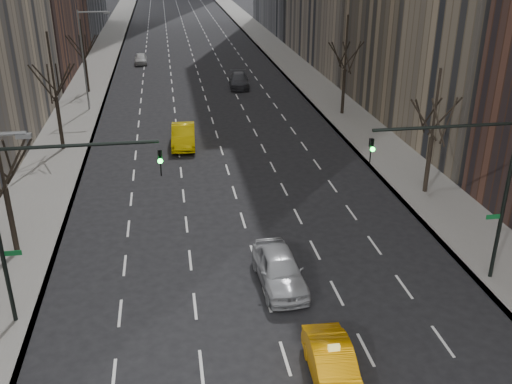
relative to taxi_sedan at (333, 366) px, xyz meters
name	(u,v)px	position (x,y,z in m)	size (l,w,h in m)	color
sidewalk_left	(101,60)	(-13.68, 63.49, -0.64)	(4.50, 320.00, 0.15)	slate
sidewalk_right	(281,54)	(10.82, 63.49, -0.64)	(4.50, 320.00, 0.15)	slate
tree_lw_b	(5,188)	(-13.43, 11.49, 3.01)	(3.36, 3.50, 7.82)	black
tree_lw_c	(56,99)	(-13.43, 27.49, 3.32)	(3.36, 3.50, 8.74)	black
tree_lw_d	(85,59)	(-13.43, 45.49, 2.85)	(3.36, 3.50, 7.36)	black
tree_rw_b	(432,138)	(10.57, 15.49, 3.01)	(3.36, 3.50, 7.82)	black
tree_rw_c	(345,71)	(10.57, 33.49, 3.32)	(3.36, 3.50, 8.74)	black
traffic_mast_left	(38,203)	(-10.54, 5.49, 4.78)	(6.69, 0.39, 8.00)	black
traffic_mast_right	(474,175)	(7.67, 5.49, 4.78)	(6.69, 0.39, 8.00)	black
streetlight_far	(86,50)	(-12.27, 38.49, 4.91)	(2.83, 0.22, 9.00)	slate
taxi_sedan	(333,366)	(0.00, 0.00, 0.00)	(1.51, 4.32, 1.42)	#FFA005
silver_sedan_ahead	(279,269)	(-0.66, 6.62, 0.13)	(1.98, 4.92, 1.67)	#9A9CA2
far_taxi	(183,136)	(-4.25, 27.05, 0.12)	(1.77, 5.08, 1.67)	#E9C304
far_suv_grey	(239,80)	(2.57, 45.60, 0.03)	(2.08, 5.12, 1.49)	#323237
far_car_white	(141,59)	(-8.36, 60.22, -0.05)	(1.57, 3.90, 1.33)	silver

